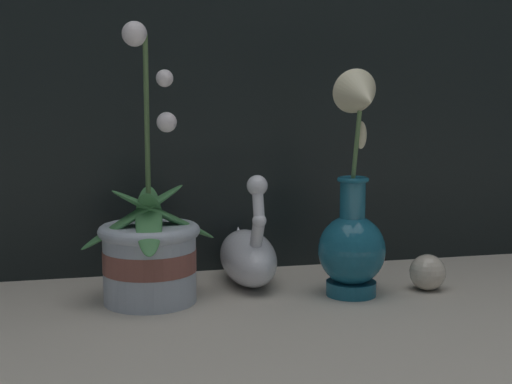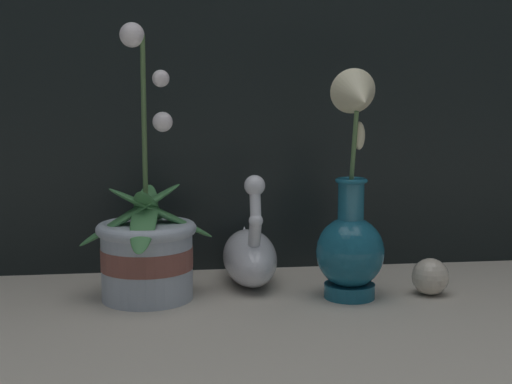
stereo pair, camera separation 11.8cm
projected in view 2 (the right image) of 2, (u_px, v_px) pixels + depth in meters
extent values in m
plane|color=#BCB2A3|center=(286.00, 313.00, 1.07)|extent=(2.80, 2.80, 0.00)
cylinder|color=#B2BCCC|center=(147.00, 261.00, 1.13)|extent=(0.15, 0.15, 0.12)
cylinder|color=brown|center=(147.00, 258.00, 1.13)|extent=(0.15, 0.15, 0.03)
torus|color=#B2BCCC|center=(146.00, 229.00, 1.13)|extent=(0.16, 0.16, 0.02)
cylinder|color=#4C6B3D|center=(144.00, 131.00, 1.11)|extent=(0.01, 0.01, 0.29)
ellipsoid|color=#427F47|center=(162.00, 214.00, 1.13)|extent=(0.18, 0.08, 0.10)
ellipsoid|color=#427F47|center=(149.00, 212.00, 1.15)|extent=(0.06, 0.16, 0.10)
ellipsoid|color=#427F47|center=(130.00, 215.00, 1.12)|extent=(0.17, 0.05, 0.10)
ellipsoid|color=#427F47|center=(144.00, 217.00, 1.10)|extent=(0.05, 0.18, 0.09)
sphere|color=white|center=(132.00, 35.00, 1.09)|extent=(0.04, 0.04, 0.04)
sphere|color=white|center=(161.00, 78.00, 1.09)|extent=(0.03, 0.03, 0.03)
sphere|color=white|center=(163.00, 122.00, 1.09)|extent=(0.03, 0.03, 0.03)
ellipsoid|color=white|center=(250.00, 258.00, 1.23)|extent=(0.09, 0.20, 0.09)
cone|color=white|center=(245.00, 241.00, 1.30)|extent=(0.05, 0.06, 0.07)
cylinder|color=white|center=(255.00, 236.00, 1.15)|extent=(0.02, 0.05, 0.06)
sphere|color=white|center=(256.00, 221.00, 1.13)|extent=(0.02, 0.02, 0.02)
cylinder|color=white|center=(255.00, 203.00, 1.13)|extent=(0.02, 0.03, 0.06)
sphere|color=white|center=(255.00, 186.00, 1.14)|extent=(0.03, 0.03, 0.03)
cylinder|color=#195B75|center=(349.00, 291.00, 1.15)|extent=(0.08, 0.08, 0.02)
ellipsoid|color=#195B75|center=(350.00, 252.00, 1.14)|extent=(0.11, 0.11, 0.11)
cylinder|color=#195B75|center=(351.00, 200.00, 1.13)|extent=(0.04, 0.04, 0.06)
torus|color=#195B75|center=(351.00, 181.00, 1.12)|extent=(0.05, 0.05, 0.01)
cylinder|color=#567A47|center=(354.00, 147.00, 1.10)|extent=(0.01, 0.03, 0.11)
cone|color=beige|center=(359.00, 97.00, 1.07)|extent=(0.07, 0.09, 0.09)
ellipsoid|color=beige|center=(359.00, 136.00, 1.11)|extent=(0.02, 0.02, 0.04)
sphere|color=beige|center=(430.00, 277.00, 1.16)|extent=(0.06, 0.06, 0.06)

